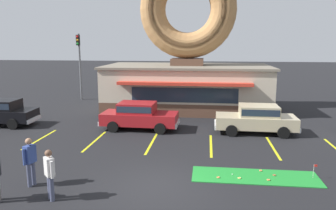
# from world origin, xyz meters

# --- Properties ---
(ground_plane) EXTENTS (160.00, 160.00, 0.00)m
(ground_plane) POSITION_xyz_m (0.00, 0.00, 0.00)
(ground_plane) COLOR black
(donut_shop_building) EXTENTS (12.30, 6.75, 10.96)m
(donut_shop_building) POSITION_xyz_m (0.23, 13.94, 3.74)
(donut_shop_building) COLOR brown
(donut_shop_building) RESTS_ON ground
(putting_mat) EXTENTS (4.76, 1.51, 0.03)m
(putting_mat) POSITION_xyz_m (3.64, 1.27, 0.01)
(putting_mat) COLOR #1E842D
(putting_mat) RESTS_ON ground
(mini_donut_near_left) EXTENTS (0.13, 0.13, 0.04)m
(mini_donut_near_left) POSITION_xyz_m (3.03, 0.98, 0.05)
(mini_donut_near_left) COLOR #E5C666
(mini_donut_near_left) RESTS_ON putting_mat
(mini_donut_near_right) EXTENTS (0.13, 0.13, 0.04)m
(mini_donut_near_right) POSITION_xyz_m (4.38, 1.41, 0.05)
(mini_donut_near_right) COLOR brown
(mini_donut_near_right) RESTS_ON putting_mat
(mini_donut_mid_left) EXTENTS (0.13, 0.13, 0.04)m
(mini_donut_mid_left) POSITION_xyz_m (3.94, 1.82, 0.05)
(mini_donut_mid_left) COLOR #D17F47
(mini_donut_mid_left) RESTS_ON putting_mat
(mini_donut_mid_centre) EXTENTS (0.13, 0.13, 0.04)m
(mini_donut_mid_centre) POSITION_xyz_m (4.08, 0.94, 0.05)
(mini_donut_mid_centre) COLOR #D17F47
(mini_donut_mid_centre) RESTS_ON putting_mat
(mini_donut_mid_right) EXTENTS (0.13, 0.13, 0.04)m
(mini_donut_mid_right) POSITION_xyz_m (2.24, 0.95, 0.05)
(mini_donut_mid_right) COLOR #D17F47
(mini_donut_mid_right) RESTS_ON putting_mat
(golf_ball) EXTENTS (0.04, 0.04, 0.04)m
(golf_ball) POSITION_xyz_m (2.79, 1.30, 0.05)
(golf_ball) COLOR white
(golf_ball) RESTS_ON putting_mat
(putting_flag_pin) EXTENTS (0.13, 0.01, 0.55)m
(putting_flag_pin) POSITION_xyz_m (5.81, 1.34, 0.44)
(putting_flag_pin) COLOR silver
(putting_flag_pin) RESTS_ON putting_mat
(car_red) EXTENTS (4.61, 2.09, 1.60)m
(car_red) POSITION_xyz_m (-2.19, 7.62, 0.87)
(car_red) COLOR maroon
(car_red) RESTS_ON ground
(car_champagne) EXTENTS (4.58, 2.02, 1.60)m
(car_champagne) POSITION_xyz_m (4.55, 7.59, 0.87)
(car_champagne) COLOR #BCAD89
(car_champagne) RESTS_ON ground
(pedestrian_blue_sweater_man) EXTENTS (0.34, 0.57, 1.76)m
(pedestrian_blue_sweater_man) POSITION_xyz_m (-4.40, -0.47, 0.99)
(pedestrian_blue_sweater_man) COLOR #474C66
(pedestrian_blue_sweater_man) RESTS_ON ground
(pedestrian_hooded_kid) EXTENTS (0.44, 0.46, 1.70)m
(pedestrian_hooded_kid) POSITION_xyz_m (-3.20, -1.41, 0.94)
(pedestrian_hooded_kid) COLOR #474C66
(pedestrian_hooded_kid) RESTS_ON ground
(trash_bin) EXTENTS (0.57, 0.57, 0.97)m
(trash_bin) POSITION_xyz_m (5.99, 10.87, 0.50)
(trash_bin) COLOR #232833
(trash_bin) RESTS_ON ground
(traffic_light_pole) EXTENTS (0.28, 0.47, 5.80)m
(traffic_light_pole) POSITION_xyz_m (-9.42, 17.01, 3.71)
(traffic_light_pole) COLOR #595B60
(traffic_light_pole) RESTS_ON ground
(parking_stripe_far_left) EXTENTS (0.12, 3.60, 0.01)m
(parking_stripe_far_left) POSITION_xyz_m (-6.99, 5.00, 0.00)
(parking_stripe_far_left) COLOR yellow
(parking_stripe_far_left) RESTS_ON ground
(parking_stripe_left) EXTENTS (0.12, 3.60, 0.01)m
(parking_stripe_left) POSITION_xyz_m (-3.99, 5.00, 0.00)
(parking_stripe_left) COLOR yellow
(parking_stripe_left) RESTS_ON ground
(parking_stripe_mid_left) EXTENTS (0.12, 3.60, 0.01)m
(parking_stripe_mid_left) POSITION_xyz_m (-0.99, 5.00, 0.00)
(parking_stripe_mid_left) COLOR yellow
(parking_stripe_mid_left) RESTS_ON ground
(parking_stripe_centre) EXTENTS (0.12, 3.60, 0.01)m
(parking_stripe_centre) POSITION_xyz_m (2.01, 5.00, 0.00)
(parking_stripe_centre) COLOR yellow
(parking_stripe_centre) RESTS_ON ground
(parking_stripe_mid_right) EXTENTS (0.12, 3.60, 0.01)m
(parking_stripe_mid_right) POSITION_xyz_m (5.01, 5.00, 0.00)
(parking_stripe_mid_right) COLOR yellow
(parking_stripe_mid_right) RESTS_ON ground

